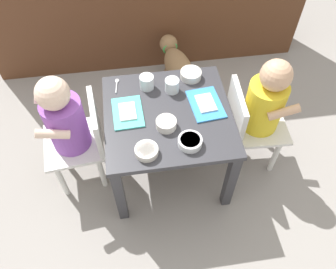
% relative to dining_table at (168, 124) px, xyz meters
% --- Properties ---
extents(ground_plane, '(7.00, 7.00, 0.00)m').
position_rel_dining_table_xyz_m(ground_plane, '(0.00, 0.00, -0.37)').
color(ground_plane, gray).
extents(dining_table, '(0.58, 0.57, 0.45)m').
position_rel_dining_table_xyz_m(dining_table, '(0.00, 0.00, 0.00)').
color(dining_table, '#333338').
rests_on(dining_table, ground).
extents(seated_child_left, '(0.31, 0.31, 0.70)m').
position_rel_dining_table_xyz_m(seated_child_left, '(-0.45, 0.03, 0.06)').
color(seated_child_left, silver).
rests_on(seated_child_left, ground).
extents(seated_child_right, '(0.29, 0.29, 0.68)m').
position_rel_dining_table_xyz_m(seated_child_right, '(0.45, 0.01, 0.05)').
color(seated_child_right, silver).
rests_on(seated_child_right, ground).
extents(dog, '(0.22, 0.46, 0.30)m').
position_rel_dining_table_xyz_m(dog, '(0.15, 0.59, -0.17)').
color(dog, olive).
rests_on(dog, ground).
extents(food_tray_left, '(0.14, 0.20, 0.02)m').
position_rel_dining_table_xyz_m(food_tray_left, '(-0.18, 0.03, 0.08)').
color(food_tray_left, '#4CC6BC').
rests_on(food_tray_left, dining_table).
extents(food_tray_right, '(0.16, 0.21, 0.02)m').
position_rel_dining_table_xyz_m(food_tray_right, '(0.18, 0.03, 0.08)').
color(food_tray_right, '#388CD8').
rests_on(food_tray_right, dining_table).
extents(water_cup_left, '(0.07, 0.07, 0.07)m').
position_rel_dining_table_xyz_m(water_cup_left, '(-0.08, 0.18, 0.11)').
color(water_cup_left, white).
rests_on(water_cup_left, dining_table).
extents(water_cup_right, '(0.07, 0.07, 0.07)m').
position_rel_dining_table_xyz_m(water_cup_right, '(0.04, 0.14, 0.10)').
color(water_cup_right, white).
rests_on(water_cup_right, dining_table).
extents(cereal_bowl_right_side, '(0.10, 0.10, 0.03)m').
position_rel_dining_table_xyz_m(cereal_bowl_right_side, '(-0.12, -0.20, 0.09)').
color(cereal_bowl_right_side, silver).
rests_on(cereal_bowl_right_side, dining_table).
extents(cereal_bowl_left_side, '(0.09, 0.09, 0.04)m').
position_rel_dining_table_xyz_m(cereal_bowl_left_side, '(-0.02, -0.07, 0.10)').
color(cereal_bowl_left_side, silver).
rests_on(cereal_bowl_left_side, dining_table).
extents(veggie_bowl_far, '(0.10, 0.10, 0.04)m').
position_rel_dining_table_xyz_m(veggie_bowl_far, '(0.15, 0.22, 0.10)').
color(veggie_bowl_far, silver).
rests_on(veggie_bowl_far, dining_table).
extents(veggie_bowl_near, '(0.10, 0.10, 0.03)m').
position_rel_dining_table_xyz_m(veggie_bowl_near, '(0.07, -0.18, 0.09)').
color(veggie_bowl_near, white).
rests_on(veggie_bowl_near, dining_table).
extents(spoon_by_left_tray, '(0.02, 0.10, 0.01)m').
position_rel_dining_table_xyz_m(spoon_by_left_tray, '(-0.22, 0.22, 0.08)').
color(spoon_by_left_tray, silver).
rests_on(spoon_by_left_tray, dining_table).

